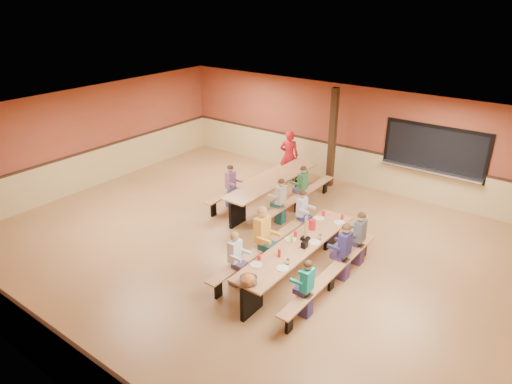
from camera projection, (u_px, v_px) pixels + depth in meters
The scene contains 23 objects.
ground at pixel (247, 246), 10.77m from camera, with size 12.00×12.00×0.00m, color #8E5F36.
room_envelope at pixel (247, 220), 10.49m from camera, with size 12.04×10.04×3.02m.
kitchen_pass_through at pixel (434, 152), 12.37m from camera, with size 2.78×0.28×1.38m.
structural_post at pixel (332, 138), 13.48m from camera, with size 0.18×0.18×3.00m, color black.
cafeteria_table_main at pixel (297, 254), 9.45m from camera, with size 1.91×3.70×0.74m.
cafeteria_table_second at pixel (272, 187), 12.66m from camera, with size 1.91×3.70×0.74m.
seated_child_white_left at pixel (235, 259), 9.13m from camera, with size 0.37×0.30×1.20m, color white, non-canonical shape.
seated_adult_yellow at pixel (262, 237), 9.76m from camera, with size 0.46×0.38×1.39m, color yellow, non-canonical shape.
seated_child_grey_left at pixel (302, 214), 10.98m from camera, with size 0.36×0.29×1.19m, color silver, non-canonical shape.
seated_child_teal_right at pixel (307, 289), 8.25m from camera, with size 0.35×0.29×1.17m, color #18A8A6, non-canonical shape.
seated_child_navy_right at pixel (344, 252), 9.32m from camera, with size 0.40×0.32×1.26m, color navy, non-canonical shape.
seated_child_char_right at pixel (359, 239), 9.85m from camera, with size 0.38×0.31×1.23m, color #484B52, non-canonical shape.
seated_child_purple_sec at pixel (231, 186), 12.48m from camera, with size 0.37×0.30×1.21m, color #86517B, non-canonical shape.
seated_child_green_sec at pixel (303, 188), 12.36m from camera, with size 0.38×0.31×1.23m, color #2E6936, non-canonical shape.
seated_child_tan_sec at pixel (281, 202), 11.58m from camera, with size 0.37×0.30×1.21m, color #B8A992, non-canonical shape.
standing_woman at pixel (289, 156), 14.18m from camera, with size 0.59×0.38×1.60m, color #B3141E.
punch_pitcher at pixel (312, 225), 9.94m from camera, with size 0.16×0.16×0.22m, color red.
chip_bowl at pixel (249, 280), 8.12m from camera, with size 0.32×0.32×0.15m, color orange, non-canonical shape.
napkin_dispenser at pixel (304, 245), 9.24m from camera, with size 0.10×0.14×0.13m, color black.
condiment_mustard at pixel (292, 239), 9.43m from camera, with size 0.06×0.06×0.17m, color yellow.
condiment_ketchup at pixel (279, 253), 8.91m from camera, with size 0.06×0.06×0.17m, color #B2140F.
table_paddle at pixel (306, 234), 9.50m from camera, with size 0.16×0.16×0.56m.
place_settings at pixel (297, 243), 9.34m from camera, with size 0.65×3.30×0.11m, color beige, non-canonical shape.
Camera 1 is at (5.75, -7.33, 5.56)m, focal length 32.00 mm.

